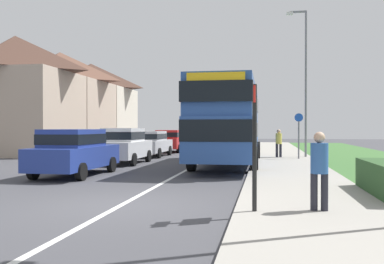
# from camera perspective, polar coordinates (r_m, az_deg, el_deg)

# --- Properties ---
(ground_plane) EXTENTS (120.00, 120.00, 0.00)m
(ground_plane) POSITION_cam_1_polar(r_m,az_deg,el_deg) (9.84, -9.55, -9.69)
(ground_plane) COLOR #424247
(lane_marking_centre) EXTENTS (0.14, 60.00, 0.01)m
(lane_marking_centre) POSITION_cam_1_polar(r_m,az_deg,el_deg) (17.52, -0.84, -5.16)
(lane_marking_centre) COLOR silver
(lane_marking_centre) RESTS_ON ground_plane
(pavement_near_side) EXTENTS (3.20, 68.00, 0.12)m
(pavement_near_side) POSITION_cam_1_polar(r_m,az_deg,el_deg) (15.26, 13.50, -5.81)
(pavement_near_side) COLOR #9E998E
(pavement_near_side) RESTS_ON ground_plane
(double_decker_bus) EXTENTS (2.80, 11.13, 3.70)m
(double_decker_bus) POSITION_cam_1_polar(r_m,az_deg,el_deg) (19.98, 4.97, 1.68)
(double_decker_bus) COLOR #284C93
(double_decker_bus) RESTS_ON ground_plane
(parked_car_blue) EXTENTS (1.92, 4.53, 1.70)m
(parked_car_blue) POSITION_cam_1_polar(r_m,az_deg,el_deg) (16.09, -15.45, -2.38)
(parked_car_blue) COLOR navy
(parked_car_blue) RESTS_ON ground_plane
(parked_car_white) EXTENTS (1.87, 4.07, 1.73)m
(parked_car_white) POSITION_cam_1_polar(r_m,az_deg,el_deg) (21.02, -9.07, -1.64)
(parked_car_white) COLOR silver
(parked_car_white) RESTS_ON ground_plane
(parked_car_silver) EXTENTS (1.92, 4.48, 1.55)m
(parked_car_silver) POSITION_cam_1_polar(r_m,az_deg,el_deg) (26.02, -5.61, -1.40)
(parked_car_silver) COLOR #B7B7BC
(parked_car_silver) RESTS_ON ground_plane
(parked_car_red) EXTENTS (1.95, 4.06, 1.59)m
(parked_car_red) POSITION_cam_1_polar(r_m,az_deg,el_deg) (30.87, -2.95, -1.06)
(parked_car_red) COLOR #B21E1E
(parked_car_red) RESTS_ON ground_plane
(pedestrian_at_stop) EXTENTS (0.34, 0.34, 1.67)m
(pedestrian_at_stop) POSITION_cam_1_polar(r_m,az_deg,el_deg) (8.76, 16.67, -4.53)
(pedestrian_at_stop) COLOR #23232D
(pedestrian_at_stop) RESTS_ON ground_plane
(pedestrian_walking_away) EXTENTS (0.34, 0.34, 1.67)m
(pedestrian_walking_away) POSITION_cam_1_polar(r_m,az_deg,el_deg) (24.20, 11.53, -1.29)
(pedestrian_walking_away) COLOR #23232D
(pedestrian_walking_away) RESTS_ON ground_plane
(bus_stop_sign) EXTENTS (0.09, 0.52, 2.60)m
(bus_stop_sign) POSITION_cam_1_polar(r_m,az_deg,el_deg) (8.40, 8.37, -0.86)
(bus_stop_sign) COLOR black
(bus_stop_sign) RESTS_ON ground_plane
(cycle_route_sign) EXTENTS (0.44, 0.08, 2.52)m
(cycle_route_sign) POSITION_cam_1_polar(r_m,az_deg,el_deg) (23.22, 14.09, -0.26)
(cycle_route_sign) COLOR slate
(cycle_route_sign) RESTS_ON ground_plane
(street_lamp_mid) EXTENTS (1.14, 0.20, 8.34)m
(street_lamp_mid) POSITION_cam_1_polar(r_m,az_deg,el_deg) (24.99, 14.78, 7.39)
(street_lamp_mid) COLOR slate
(street_lamp_mid) RESTS_ON ground_plane
(house_terrace_far_side) EXTENTS (7.18, 18.13, 7.71)m
(house_terrace_far_side) POSITION_cam_1_polar(r_m,az_deg,el_deg) (35.20, -17.26, 3.96)
(house_terrace_far_side) COLOR tan
(house_terrace_far_side) RESTS_ON ground_plane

